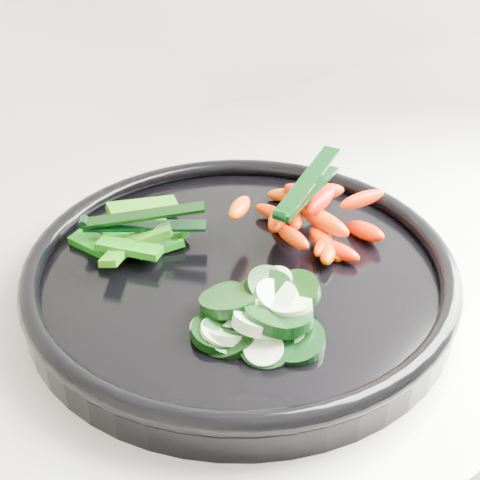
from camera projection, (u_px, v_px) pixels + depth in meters
counter at (425, 401)px, 1.10m from camera, size 2.02×0.62×0.93m
veggie_tray at (240, 273)px, 0.58m from camera, size 0.40×0.40×0.04m
cucumber_pile at (255, 317)px, 0.51m from camera, size 0.13×0.13×0.04m
carrot_pile at (309, 218)px, 0.62m from camera, size 0.15×0.15×0.05m
pepper_pile at (136, 237)px, 0.61m from camera, size 0.11×0.10×0.04m
tong_carrot at (306, 188)px, 0.60m from camera, size 0.11×0.06×0.02m
tong_pepper at (141, 221)px, 0.60m from camera, size 0.10×0.08×0.02m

